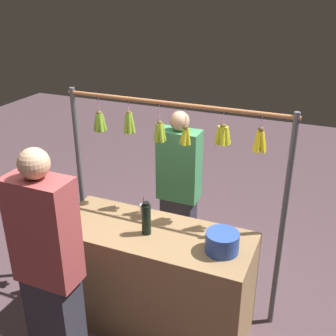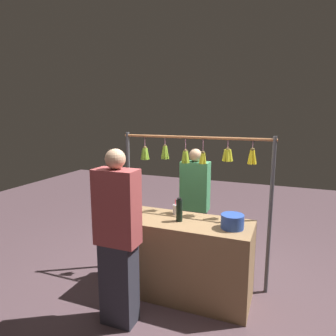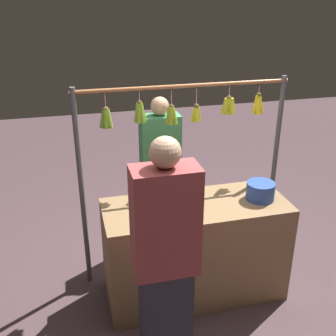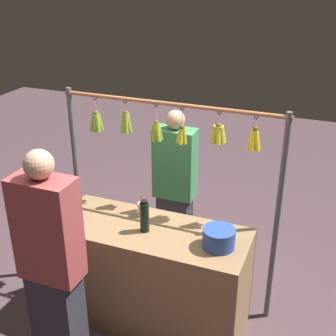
{
  "view_description": "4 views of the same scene",
  "coord_description": "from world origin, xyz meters",
  "px_view_note": "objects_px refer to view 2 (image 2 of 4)",
  "views": [
    {
      "loc": [
        -1.15,
        2.41,
        2.62
      ],
      "look_at": [
        -0.13,
        0.0,
        1.44
      ],
      "focal_mm": 44.5,
      "sensor_mm": 36.0,
      "label": 1
    },
    {
      "loc": [
        -1.04,
        3.07,
        2.08
      ],
      "look_at": [
        0.18,
        0.0,
        1.47
      ],
      "focal_mm": 32.73,
      "sensor_mm": 36.0,
      "label": 2
    },
    {
      "loc": [
        0.95,
        2.81,
        2.52
      ],
      "look_at": [
        0.24,
        0.0,
        1.25
      ],
      "focal_mm": 43.99,
      "sensor_mm": 36.0,
      "label": 3
    },
    {
      "loc": [
        -1.21,
        2.7,
        2.77
      ],
      "look_at": [
        -0.14,
        0.0,
        1.44
      ],
      "focal_mm": 48.07,
      "sensor_mm": 36.0,
      "label": 4
    }
  ],
  "objects_px": {
    "blue_bucket": "(232,221)",
    "customer_person": "(118,240)",
    "drink_cup": "(176,209)",
    "vendor_person": "(195,207)",
    "water_bottle": "(179,210)"
  },
  "relations": [
    {
      "from": "water_bottle",
      "to": "customer_person",
      "type": "height_order",
      "value": "customer_person"
    },
    {
      "from": "water_bottle",
      "to": "vendor_person",
      "type": "relative_size",
      "value": 0.17
    },
    {
      "from": "drink_cup",
      "to": "vendor_person",
      "type": "distance_m",
      "value": 0.67
    },
    {
      "from": "water_bottle",
      "to": "blue_bucket",
      "type": "xyz_separation_m",
      "value": [
        -0.58,
        -0.0,
        -0.05
      ]
    },
    {
      "from": "blue_bucket",
      "to": "customer_person",
      "type": "xyz_separation_m",
      "value": [
        0.98,
        0.65,
        -0.1
      ]
    },
    {
      "from": "blue_bucket",
      "to": "vendor_person",
      "type": "height_order",
      "value": "vendor_person"
    },
    {
      "from": "customer_person",
      "to": "vendor_person",
      "type": "bearing_deg",
      "value": -102.05
    },
    {
      "from": "drink_cup",
      "to": "customer_person",
      "type": "bearing_deg",
      "value": 71.47
    },
    {
      "from": "blue_bucket",
      "to": "customer_person",
      "type": "relative_size",
      "value": 0.13
    },
    {
      "from": "water_bottle",
      "to": "customer_person",
      "type": "xyz_separation_m",
      "value": [
        0.4,
        0.65,
        -0.15
      ]
    },
    {
      "from": "drink_cup",
      "to": "blue_bucket",
      "type": "bearing_deg",
      "value": 163.96
    },
    {
      "from": "blue_bucket",
      "to": "vendor_person",
      "type": "relative_size",
      "value": 0.15
    },
    {
      "from": "water_bottle",
      "to": "drink_cup",
      "type": "distance_m",
      "value": 0.24
    },
    {
      "from": "vendor_person",
      "to": "customer_person",
      "type": "relative_size",
      "value": 0.91
    },
    {
      "from": "drink_cup",
      "to": "customer_person",
      "type": "xyz_separation_m",
      "value": [
        0.28,
        0.85,
        -0.09
      ]
    }
  ]
}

